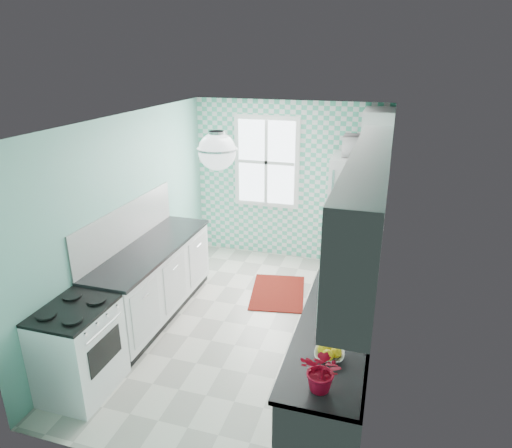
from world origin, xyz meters
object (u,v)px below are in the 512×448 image
(ceiling_light, at_px, (217,151))
(fridge, at_px, (356,218))
(fruit_bowl, at_px, (329,355))
(stove, at_px, (79,349))
(potted_plant, at_px, (323,371))
(microwave, at_px, (362,146))
(sink, at_px, (356,245))

(ceiling_light, bearing_deg, fridge, 66.95)
(fridge, relative_size, fruit_bowl, 7.83)
(ceiling_light, relative_size, stove, 0.39)
(ceiling_light, distance_m, potted_plant, 2.08)
(ceiling_light, distance_m, microwave, 2.86)
(fridge, height_order, sink, fridge)
(ceiling_light, xyz_separation_m, microwave, (1.11, 2.61, -0.38))
(ceiling_light, bearing_deg, microwave, 66.95)
(sink, distance_m, fruit_bowl, 2.33)
(fruit_bowl, bearing_deg, potted_plant, -90.00)
(stove, height_order, microwave, microwave)
(sink, xyz_separation_m, microwave, (-0.09, 1.10, 1.01))
(stove, bearing_deg, potted_plant, -8.41)
(fruit_bowl, relative_size, microwave, 0.44)
(microwave, bearing_deg, ceiling_light, 66.49)
(stove, height_order, fruit_bowl, fruit_bowl)
(stove, xyz_separation_m, potted_plant, (2.40, -0.45, 0.63))
(sink, height_order, fruit_bowl, sink)
(stove, xyz_separation_m, microwave, (2.31, 3.35, 1.48))
(fruit_bowl, bearing_deg, ceiling_light, 145.60)
(ceiling_light, distance_m, fruit_bowl, 1.99)
(ceiling_light, xyz_separation_m, fridge, (1.11, 2.61, -1.42))
(sink, bearing_deg, fridge, 95.11)
(sink, bearing_deg, potted_plant, -89.88)
(fridge, distance_m, potted_plant, 3.80)
(sink, relative_size, microwave, 1.02)
(ceiling_light, relative_size, sink, 0.66)
(ceiling_light, height_order, fruit_bowl, ceiling_light)
(stove, relative_size, microwave, 1.73)
(fridge, distance_m, sink, 1.11)
(sink, height_order, microwave, microwave)
(fridge, height_order, stove, fridge)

